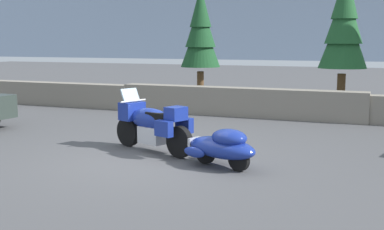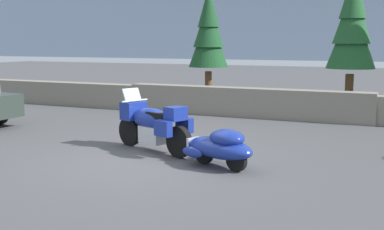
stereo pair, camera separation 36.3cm
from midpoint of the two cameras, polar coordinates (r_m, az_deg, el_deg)
name	(u,v)px [view 2 (the right image)]	position (r m, az deg, el deg)	size (l,w,h in m)	color
ground_plane	(150,159)	(9.83, -3.96, -5.23)	(80.00, 80.00, 0.00)	#4C4C4F
stone_guard_wall	(235,102)	(15.56, 5.79, 1.52)	(24.00, 0.63, 0.92)	gray
distant_ridgeline	(382,14)	(104.93, 21.82, 11.09)	(240.00, 80.00, 16.00)	#8C9EB7
touring_motorcycle	(153,123)	(10.38, -3.70, -0.98)	(2.20, 1.23, 1.33)	black
car_shaped_trailer	(220,146)	(9.06, 4.52, -3.76)	(2.18, 1.20, 0.76)	black
pine_tree_secondary	(209,31)	(18.03, 2.58, 9.97)	(1.48, 1.48, 4.44)	brown
pine_tree_far_right	(352,24)	(16.15, 19.18, 10.26)	(1.53, 1.53, 4.71)	brown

